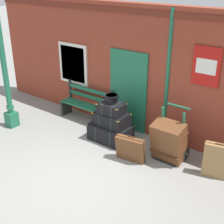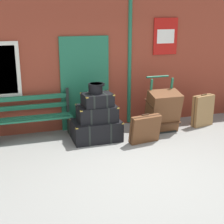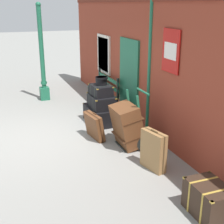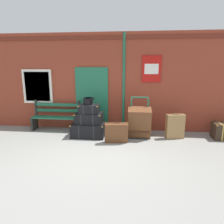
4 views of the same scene
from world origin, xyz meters
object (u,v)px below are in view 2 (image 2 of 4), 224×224
(platform_bench, at_px, (34,118))
(porters_trolley, at_px, (159,117))
(suitcase_olive, at_px, (203,111))
(steamer_trunk_middle, at_px, (97,113))
(steamer_trunk_top, at_px, (97,100))
(steamer_trunk_base, at_px, (96,130))
(round_hatbox, at_px, (96,88))
(large_brown_trunk, at_px, (163,111))
(suitcase_umber, at_px, (145,129))

(platform_bench, relative_size, porters_trolley, 1.32)
(porters_trolley, xyz_separation_m, suitcase_olive, (1.07, -0.12, 0.10))
(steamer_trunk_middle, bearing_deg, platform_bench, 157.78)
(platform_bench, xyz_separation_m, suitcase_olive, (3.86, -0.42, -0.07))
(platform_bench, height_order, suitcase_olive, platform_bench)
(steamer_trunk_top, xyz_separation_m, suitcase_olive, (2.60, 0.11, -0.50))
(steamer_trunk_base, bearing_deg, porters_trolley, 8.25)
(round_hatbox, xyz_separation_m, large_brown_trunk, (1.55, 0.03, -0.64))
(steamer_trunk_middle, xyz_separation_m, suitcase_olive, (2.61, 0.09, -0.21))
(large_brown_trunk, relative_size, suitcase_olive, 1.22)
(steamer_trunk_middle, xyz_separation_m, suitcase_umber, (0.89, -0.49, -0.28))
(steamer_trunk_base, height_order, round_hatbox, round_hatbox)
(large_brown_trunk, distance_m, suitcase_umber, 0.85)
(steamer_trunk_top, relative_size, suitcase_umber, 0.94)
(steamer_trunk_top, distance_m, suitcase_umber, 1.15)
(steamer_trunk_middle, distance_m, round_hatbox, 0.54)
(steamer_trunk_base, relative_size, round_hatbox, 3.03)
(large_brown_trunk, distance_m, suitcase_olive, 1.07)
(porters_trolley, bearing_deg, large_brown_trunk, -90.00)
(steamer_trunk_top, distance_m, porters_trolley, 1.66)
(steamer_trunk_middle, bearing_deg, suitcase_olive, 2.02)
(steamer_trunk_top, height_order, porters_trolley, porters_trolley)
(platform_bench, height_order, steamer_trunk_base, platform_bench)
(platform_bench, xyz_separation_m, steamer_trunk_base, (1.23, -0.53, -0.23))
(porters_trolley, bearing_deg, steamer_trunk_top, -171.78)
(porters_trolley, distance_m, suitcase_umber, 0.95)
(round_hatbox, bearing_deg, large_brown_trunk, 0.95)
(round_hatbox, distance_m, suitcase_olive, 2.73)
(platform_bench, distance_m, large_brown_trunk, 2.83)
(steamer_trunk_base, bearing_deg, steamer_trunk_middle, 40.59)
(porters_trolley, xyz_separation_m, large_brown_trunk, (-0.00, -0.17, 0.20))
(steamer_trunk_base, height_order, suitcase_umber, suitcase_umber)
(platform_bench, height_order, steamer_trunk_top, platform_bench)
(platform_bench, height_order, steamer_trunk_middle, platform_bench)
(steamer_trunk_base, bearing_deg, large_brown_trunk, 2.03)
(steamer_trunk_middle, xyz_separation_m, steamer_trunk_top, (0.01, -0.01, 0.29))
(suitcase_olive, xyz_separation_m, suitcase_umber, (-1.72, -0.58, -0.07))
(round_hatbox, bearing_deg, steamer_trunk_base, -105.20)
(suitcase_olive, bearing_deg, large_brown_trunk, -177.03)
(steamer_trunk_middle, relative_size, suitcase_umber, 1.21)
(suitcase_umber, bearing_deg, suitcase_olive, 18.62)
(steamer_trunk_middle, relative_size, suitcase_olive, 1.05)
(steamer_trunk_middle, distance_m, porters_trolley, 1.58)
(platform_bench, height_order, porters_trolley, porters_trolley)
(platform_bench, height_order, suitcase_umber, platform_bench)
(steamer_trunk_top, bearing_deg, large_brown_trunk, 1.87)
(steamer_trunk_middle, xyz_separation_m, round_hatbox, (-0.01, 0.01, 0.54))
(platform_bench, relative_size, large_brown_trunk, 1.68)
(steamer_trunk_top, height_order, suitcase_umber, steamer_trunk_top)
(steamer_trunk_base, xyz_separation_m, suitcase_olive, (2.63, 0.11, 0.16))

